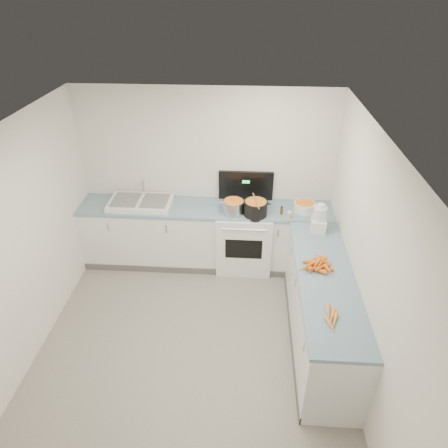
# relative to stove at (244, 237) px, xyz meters

# --- Properties ---
(floor) EXTENTS (3.50, 4.00, 0.00)m
(floor) POSITION_rel_stove_xyz_m (-0.55, -1.69, -0.47)
(floor) COLOR gray
(floor) RESTS_ON ground
(ceiling) EXTENTS (3.50, 4.00, 0.00)m
(ceiling) POSITION_rel_stove_xyz_m (-0.55, -1.69, 2.03)
(ceiling) COLOR silver
(ceiling) RESTS_ON ground
(wall_back) EXTENTS (3.50, 0.00, 2.50)m
(wall_back) POSITION_rel_stove_xyz_m (-0.55, 0.31, 0.78)
(wall_back) COLOR silver
(wall_back) RESTS_ON ground
(wall_left) EXTENTS (0.00, 4.00, 2.50)m
(wall_left) POSITION_rel_stove_xyz_m (-2.30, -1.69, 0.78)
(wall_left) COLOR silver
(wall_left) RESTS_ON ground
(wall_right) EXTENTS (0.00, 4.00, 2.50)m
(wall_right) POSITION_rel_stove_xyz_m (1.20, -1.69, 0.78)
(wall_right) COLOR silver
(wall_right) RESTS_ON ground
(counter_back) EXTENTS (3.50, 0.62, 0.94)m
(counter_back) POSITION_rel_stove_xyz_m (-0.55, 0.01, -0.00)
(counter_back) COLOR white
(counter_back) RESTS_ON ground
(counter_right) EXTENTS (0.62, 2.20, 0.94)m
(counter_right) POSITION_rel_stove_xyz_m (0.90, -1.39, -0.00)
(counter_right) COLOR white
(counter_right) RESTS_ON ground
(stove) EXTENTS (0.76, 0.65, 1.36)m
(stove) POSITION_rel_stove_xyz_m (0.00, 0.00, 0.00)
(stove) COLOR white
(stove) RESTS_ON ground
(sink) EXTENTS (0.86, 0.52, 0.31)m
(sink) POSITION_rel_stove_xyz_m (-1.45, 0.02, 0.50)
(sink) COLOR white
(sink) RESTS_ON counter_back
(steel_pot) EXTENTS (0.35, 0.35, 0.21)m
(steel_pot) POSITION_rel_stove_xyz_m (-0.16, -0.13, 0.55)
(steel_pot) COLOR silver
(steel_pot) RESTS_ON stove
(black_pot) EXTENTS (0.33, 0.33, 0.22)m
(black_pot) POSITION_rel_stove_xyz_m (0.14, -0.15, 0.56)
(black_pot) COLOR black
(black_pot) RESTS_ON stove
(wooden_spoon) EXTENTS (0.10, 0.42, 0.02)m
(wooden_spoon) POSITION_rel_stove_xyz_m (0.14, -0.15, 0.68)
(wooden_spoon) COLOR #AD7A47
(wooden_spoon) RESTS_ON black_pot
(mixing_bowl) EXTENTS (0.36, 0.36, 0.13)m
(mixing_bowl) POSITION_rel_stove_xyz_m (0.80, -0.01, 0.53)
(mixing_bowl) COLOR white
(mixing_bowl) RESTS_ON counter_back
(extract_bottle) EXTENTS (0.04, 0.04, 0.10)m
(extract_bottle) POSITION_rel_stove_xyz_m (0.49, -0.11, 0.51)
(extract_bottle) COLOR #593319
(extract_bottle) RESTS_ON counter_back
(spice_jar) EXTENTS (0.05, 0.05, 0.09)m
(spice_jar) POSITION_rel_stove_xyz_m (0.58, -0.22, 0.51)
(spice_jar) COLOR #E5B266
(spice_jar) RESTS_ON counter_back
(food_processor) EXTENTS (0.20, 0.24, 0.37)m
(food_processor) POSITION_rel_stove_xyz_m (0.92, -0.48, 0.62)
(food_processor) COLOR white
(food_processor) RESTS_ON counter_right
(carrot_pile) EXTENTS (0.38, 0.38, 0.09)m
(carrot_pile) POSITION_rel_stove_xyz_m (0.81, -1.24, 0.50)
(carrot_pile) COLOR orange
(carrot_pile) RESTS_ON counter_right
(peeled_carrots) EXTENTS (0.14, 0.36, 0.04)m
(peeled_carrots) POSITION_rel_stove_xyz_m (0.84, -2.01, 0.49)
(peeled_carrots) COLOR orange
(peeled_carrots) RESTS_ON counter_right
(peelings) EXTENTS (0.19, 0.29, 0.01)m
(peelings) POSITION_rel_stove_xyz_m (-1.65, 0.00, 0.54)
(peelings) COLOR tan
(peelings) RESTS_ON sink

